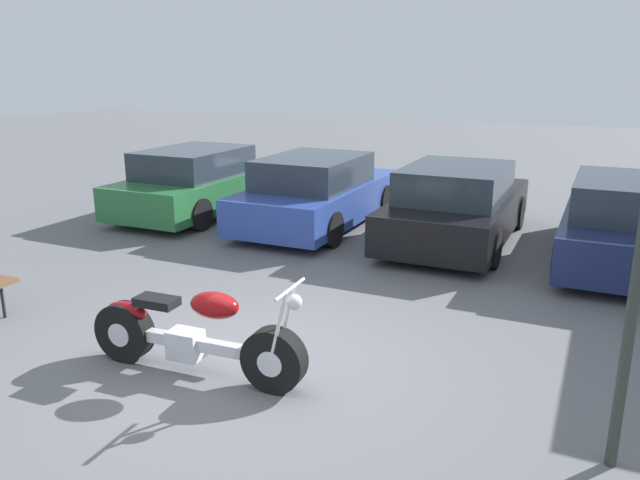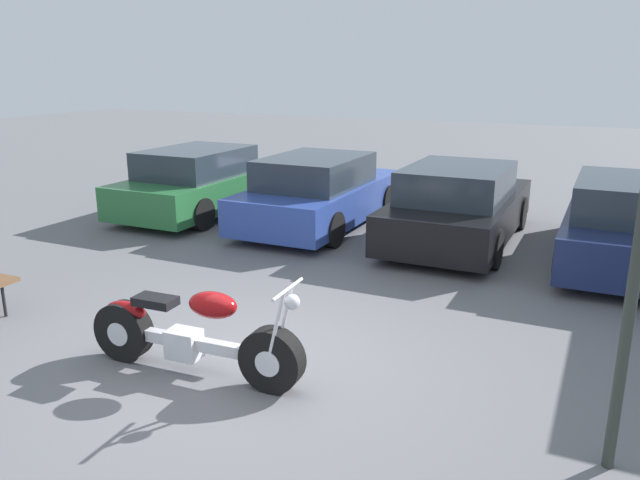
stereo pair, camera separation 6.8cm
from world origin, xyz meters
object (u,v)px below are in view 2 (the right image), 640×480
parked_car_green (203,182)px  parked_car_black (459,206)px  parked_car_navy (630,224)px  motorcycle (191,335)px  parked_car_blue (319,193)px

parked_car_green → parked_car_black: size_ratio=1.00×
parked_car_black → parked_car_navy: bearing=-2.9°
motorcycle → parked_car_blue: size_ratio=0.55×
motorcycle → parked_car_blue: (-1.45, 6.08, 0.24)m
motorcycle → parked_car_black: size_ratio=0.55×
parked_car_navy → parked_car_green: bearing=179.1°
parked_car_green → parked_car_black: (5.45, 0.01, 0.00)m
parked_car_green → parked_car_navy: size_ratio=1.00×
parked_car_blue → parked_car_black: bearing=-0.5°
motorcycle → parked_car_navy: (4.00, 5.92, 0.24)m
parked_car_blue → parked_car_navy: size_ratio=1.00×
motorcycle → parked_car_navy: 7.15m
parked_car_blue → parked_car_green: bearing=-179.3°
parked_car_blue → parked_car_black: (2.73, -0.02, 0.00)m
parked_car_green → parked_car_blue: 2.73m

